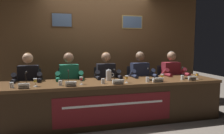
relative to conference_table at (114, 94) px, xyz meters
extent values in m
plane|color=#70665B|center=(0.00, 0.12, -0.51)|extent=(12.00, 12.00, 0.00)
cube|color=brown|center=(0.00, 1.43, 0.79)|extent=(5.16, 0.12, 2.60)
cube|color=#4C3319|center=(-0.82, 1.36, 1.41)|extent=(0.46, 0.02, 0.32)
cube|color=slate|center=(-0.82, 1.35, 1.41)|extent=(0.42, 0.01, 0.28)
cube|color=tan|center=(0.83, 1.36, 1.41)|extent=(0.52, 0.02, 0.31)
cube|color=slate|center=(0.83, 1.35, 1.41)|extent=(0.48, 0.01, 0.27)
cube|color=brown|center=(0.00, 0.12, 0.19)|extent=(3.96, 0.85, 0.05)
cube|color=#342112|center=(0.00, -0.29, -0.17)|extent=(3.90, 0.04, 0.68)
cube|color=#342112|center=(1.93, 0.12, -0.17)|extent=(0.08, 0.77, 0.68)
cube|color=maroon|center=(-0.06, -0.31, -0.17)|extent=(1.95, 0.01, 0.47)
cube|color=white|center=(-0.06, -0.32, -0.09)|extent=(1.66, 0.00, 0.04)
cylinder|color=black|center=(-1.46, 0.64, -0.50)|extent=(0.44, 0.44, 0.02)
cylinder|color=black|center=(-1.46, 0.64, -0.28)|extent=(0.05, 0.05, 0.41)
cube|color=#232328|center=(-1.46, 0.64, -0.06)|extent=(0.44, 0.44, 0.03)
cube|color=#232328|center=(-1.46, 0.84, 0.17)|extent=(0.40, 0.05, 0.44)
cylinder|color=black|center=(-1.56, 0.29, -0.28)|extent=(0.10, 0.10, 0.46)
cylinder|color=black|center=(-1.36, 0.29, -0.28)|extent=(0.10, 0.10, 0.46)
cylinder|color=black|center=(-1.56, 0.44, 0.00)|extent=(0.13, 0.34, 0.13)
cylinder|color=black|center=(-1.36, 0.44, 0.00)|extent=(0.13, 0.34, 0.13)
cube|color=black|center=(-1.46, 0.61, 0.24)|extent=(0.36, 0.20, 0.48)
sphere|color=tan|center=(-1.46, 0.59, 0.62)|extent=(0.19, 0.19, 0.19)
sphere|color=#593819|center=(-1.46, 0.61, 0.63)|extent=(0.17, 0.17, 0.17)
cylinder|color=black|center=(-1.67, 0.51, 0.26)|extent=(0.09, 0.30, 0.25)
cylinder|color=black|center=(-1.25, 0.51, 0.26)|extent=(0.09, 0.30, 0.25)
cylinder|color=black|center=(-1.67, 0.35, 0.25)|extent=(0.07, 0.24, 0.07)
cylinder|color=black|center=(-1.25, 0.35, 0.25)|extent=(0.07, 0.24, 0.07)
cube|color=white|center=(-1.43, -0.22, 0.26)|extent=(0.16, 0.03, 0.08)
cube|color=white|center=(-1.43, -0.19, 0.26)|extent=(0.16, 0.03, 0.08)
cube|color=black|center=(-1.43, -0.22, 0.26)|extent=(0.11, 0.01, 0.01)
cylinder|color=white|center=(-1.28, -0.07, 0.22)|extent=(0.06, 0.06, 0.00)
cylinder|color=white|center=(-1.28, -0.07, 0.25)|extent=(0.01, 0.01, 0.05)
cone|color=white|center=(-1.28, -0.07, 0.31)|extent=(0.06, 0.06, 0.06)
cylinder|color=yellow|center=(-1.28, -0.07, 0.30)|extent=(0.04, 0.04, 0.04)
cylinder|color=silver|center=(-1.61, -0.10, 0.26)|extent=(0.06, 0.06, 0.08)
cylinder|color=silver|center=(-1.61, -0.10, 0.24)|extent=(0.05, 0.05, 0.05)
cylinder|color=black|center=(-1.43, 0.02, 0.23)|extent=(0.06, 0.06, 0.02)
cylinder|color=black|center=(-1.43, 0.09, 0.33)|extent=(0.01, 0.13, 0.18)
sphere|color=#2D2D2D|center=(-1.43, 0.15, 0.42)|extent=(0.03, 0.03, 0.03)
cylinder|color=black|center=(-0.73, 0.64, -0.50)|extent=(0.44, 0.44, 0.02)
cylinder|color=black|center=(-0.73, 0.64, -0.28)|extent=(0.05, 0.05, 0.41)
cube|color=#232328|center=(-0.73, 0.64, -0.06)|extent=(0.44, 0.44, 0.03)
cube|color=#232328|center=(-0.73, 0.84, 0.17)|extent=(0.40, 0.05, 0.44)
cylinder|color=black|center=(-0.83, 0.29, -0.28)|extent=(0.10, 0.10, 0.46)
cylinder|color=black|center=(-0.63, 0.29, -0.28)|extent=(0.10, 0.10, 0.46)
cylinder|color=black|center=(-0.83, 0.44, 0.00)|extent=(0.13, 0.34, 0.13)
cylinder|color=black|center=(-0.63, 0.44, 0.00)|extent=(0.13, 0.34, 0.13)
cube|color=#196047|center=(-0.73, 0.61, 0.24)|extent=(0.36, 0.20, 0.48)
sphere|color=#8E664C|center=(-0.73, 0.59, 0.62)|extent=(0.19, 0.19, 0.19)
sphere|color=#331E0F|center=(-0.73, 0.61, 0.63)|extent=(0.17, 0.17, 0.17)
cylinder|color=#196047|center=(-0.94, 0.51, 0.26)|extent=(0.09, 0.30, 0.25)
cylinder|color=#196047|center=(-0.52, 0.51, 0.26)|extent=(0.09, 0.30, 0.25)
cylinder|color=#196047|center=(-0.94, 0.35, 0.25)|extent=(0.07, 0.24, 0.07)
cylinder|color=#196047|center=(-0.52, 0.35, 0.25)|extent=(0.07, 0.24, 0.07)
cube|color=white|center=(-0.74, -0.23, 0.26)|extent=(0.17, 0.03, 0.08)
cube|color=white|center=(-0.74, -0.20, 0.26)|extent=(0.17, 0.03, 0.08)
cube|color=black|center=(-0.74, -0.23, 0.26)|extent=(0.12, 0.01, 0.01)
cylinder|color=white|center=(-0.57, -0.08, 0.22)|extent=(0.06, 0.06, 0.00)
cylinder|color=white|center=(-0.57, -0.08, 0.25)|extent=(0.01, 0.01, 0.05)
cone|color=white|center=(-0.57, -0.08, 0.31)|extent=(0.06, 0.06, 0.06)
cylinder|color=#B21E2D|center=(-0.57, -0.08, 0.30)|extent=(0.04, 0.04, 0.04)
cylinder|color=silver|center=(-0.90, -0.10, 0.26)|extent=(0.06, 0.06, 0.08)
cylinder|color=silver|center=(-0.90, -0.10, 0.24)|extent=(0.05, 0.05, 0.05)
cylinder|color=black|center=(-0.76, 0.05, 0.23)|extent=(0.06, 0.06, 0.02)
cylinder|color=black|center=(-0.76, 0.11, 0.33)|extent=(0.01, 0.13, 0.18)
sphere|color=#2D2D2D|center=(-0.76, 0.18, 0.42)|extent=(0.03, 0.03, 0.03)
cylinder|color=black|center=(0.00, 0.64, -0.50)|extent=(0.44, 0.44, 0.02)
cylinder|color=black|center=(0.00, 0.64, -0.28)|extent=(0.05, 0.05, 0.41)
cube|color=#232328|center=(0.00, 0.64, -0.06)|extent=(0.44, 0.44, 0.03)
cube|color=#232328|center=(0.00, 0.84, 0.17)|extent=(0.40, 0.05, 0.44)
cylinder|color=black|center=(-0.10, 0.29, -0.28)|extent=(0.10, 0.10, 0.46)
cylinder|color=black|center=(0.10, 0.29, -0.28)|extent=(0.10, 0.10, 0.46)
cylinder|color=black|center=(-0.10, 0.44, 0.00)|extent=(0.13, 0.34, 0.13)
cylinder|color=black|center=(0.10, 0.44, 0.00)|extent=(0.13, 0.34, 0.13)
cube|color=black|center=(0.00, 0.61, 0.24)|extent=(0.36, 0.20, 0.48)
sphere|color=#8E664C|center=(0.00, 0.59, 0.62)|extent=(0.19, 0.19, 0.19)
sphere|color=#593819|center=(0.00, 0.61, 0.63)|extent=(0.17, 0.17, 0.17)
cylinder|color=black|center=(-0.21, 0.51, 0.26)|extent=(0.09, 0.30, 0.25)
cylinder|color=black|center=(0.21, 0.51, 0.26)|extent=(0.09, 0.30, 0.25)
cylinder|color=black|center=(-0.21, 0.35, 0.25)|extent=(0.07, 0.24, 0.07)
cylinder|color=black|center=(0.21, 0.35, 0.25)|extent=(0.07, 0.24, 0.07)
cube|color=white|center=(0.02, -0.24, 0.26)|extent=(0.19, 0.03, 0.08)
cube|color=white|center=(0.02, -0.21, 0.26)|extent=(0.19, 0.03, 0.08)
cube|color=black|center=(0.02, -0.25, 0.26)|extent=(0.13, 0.01, 0.01)
cylinder|color=white|center=(0.20, -0.12, 0.22)|extent=(0.06, 0.06, 0.00)
cylinder|color=white|center=(0.20, -0.12, 0.25)|extent=(0.01, 0.01, 0.05)
cone|color=white|center=(0.20, -0.12, 0.31)|extent=(0.06, 0.06, 0.06)
cylinder|color=orange|center=(0.20, -0.12, 0.30)|extent=(0.04, 0.04, 0.04)
cylinder|color=silver|center=(-0.21, -0.11, 0.26)|extent=(0.06, 0.06, 0.08)
cylinder|color=silver|center=(-0.21, -0.11, 0.24)|extent=(0.05, 0.05, 0.05)
cylinder|color=black|center=(0.05, -0.01, 0.23)|extent=(0.06, 0.06, 0.02)
cylinder|color=black|center=(0.05, 0.05, 0.33)|extent=(0.01, 0.13, 0.18)
sphere|color=#2D2D2D|center=(0.05, 0.12, 0.42)|extent=(0.03, 0.03, 0.03)
cylinder|color=black|center=(0.73, 0.64, -0.50)|extent=(0.44, 0.44, 0.02)
cylinder|color=black|center=(0.73, 0.64, -0.28)|extent=(0.05, 0.05, 0.41)
cube|color=#232328|center=(0.73, 0.64, -0.06)|extent=(0.44, 0.44, 0.03)
cube|color=#232328|center=(0.73, 0.84, 0.17)|extent=(0.40, 0.05, 0.44)
cylinder|color=black|center=(0.63, 0.29, -0.28)|extent=(0.10, 0.10, 0.46)
cylinder|color=black|center=(0.83, 0.29, -0.28)|extent=(0.10, 0.10, 0.46)
cylinder|color=black|center=(0.63, 0.44, 0.00)|extent=(0.13, 0.34, 0.13)
cylinder|color=black|center=(0.83, 0.44, 0.00)|extent=(0.13, 0.34, 0.13)
cube|color=#1E2338|center=(0.73, 0.61, 0.24)|extent=(0.36, 0.20, 0.48)
sphere|color=brown|center=(0.73, 0.59, 0.62)|extent=(0.19, 0.19, 0.19)
sphere|color=gray|center=(0.73, 0.61, 0.63)|extent=(0.17, 0.17, 0.17)
cylinder|color=#1E2338|center=(0.52, 0.51, 0.26)|extent=(0.09, 0.30, 0.25)
cylinder|color=#1E2338|center=(0.94, 0.51, 0.26)|extent=(0.09, 0.30, 0.25)
cylinder|color=#1E2338|center=(0.52, 0.35, 0.25)|extent=(0.07, 0.24, 0.07)
cylinder|color=#1E2338|center=(0.94, 0.35, 0.25)|extent=(0.07, 0.24, 0.07)
cube|color=white|center=(0.74, -0.23, 0.26)|extent=(0.19, 0.03, 0.08)
cube|color=white|center=(0.74, -0.19, 0.26)|extent=(0.19, 0.03, 0.08)
cube|color=black|center=(0.74, -0.23, 0.26)|extent=(0.14, 0.01, 0.01)
cylinder|color=white|center=(0.86, -0.12, 0.22)|extent=(0.06, 0.06, 0.00)
cylinder|color=white|center=(0.86, -0.12, 0.25)|extent=(0.01, 0.01, 0.05)
cone|color=white|center=(0.86, -0.12, 0.31)|extent=(0.06, 0.06, 0.06)
cylinder|color=orange|center=(0.86, -0.12, 0.30)|extent=(0.04, 0.04, 0.04)
cylinder|color=silver|center=(0.57, -0.14, 0.26)|extent=(0.06, 0.06, 0.08)
cylinder|color=silver|center=(0.57, -0.14, 0.24)|extent=(0.05, 0.05, 0.05)
cylinder|color=black|center=(0.69, -0.02, 0.23)|extent=(0.06, 0.06, 0.02)
cylinder|color=black|center=(0.69, 0.04, 0.33)|extent=(0.01, 0.13, 0.18)
sphere|color=#2D2D2D|center=(0.69, 0.10, 0.42)|extent=(0.03, 0.03, 0.03)
cylinder|color=black|center=(1.46, 0.64, -0.50)|extent=(0.44, 0.44, 0.02)
cylinder|color=black|center=(1.46, 0.64, -0.28)|extent=(0.05, 0.05, 0.41)
cube|color=#232328|center=(1.46, 0.64, -0.06)|extent=(0.44, 0.44, 0.03)
cube|color=#232328|center=(1.46, 0.84, 0.17)|extent=(0.40, 0.05, 0.44)
cylinder|color=black|center=(1.36, 0.29, -0.28)|extent=(0.10, 0.10, 0.46)
cylinder|color=black|center=(1.56, 0.29, -0.28)|extent=(0.10, 0.10, 0.46)
cylinder|color=black|center=(1.36, 0.44, 0.00)|extent=(0.13, 0.34, 0.13)
cylinder|color=black|center=(1.56, 0.44, 0.00)|extent=(0.13, 0.34, 0.13)
cube|color=maroon|center=(1.46, 0.61, 0.24)|extent=(0.36, 0.20, 0.48)
sphere|color=#8E664C|center=(1.46, 0.59, 0.62)|extent=(0.19, 0.19, 0.19)
sphere|color=gray|center=(1.46, 0.61, 0.63)|extent=(0.17, 0.17, 0.17)
cylinder|color=maroon|center=(1.25, 0.51, 0.26)|extent=(0.09, 0.30, 0.25)
cylinder|color=maroon|center=(1.67, 0.51, 0.26)|extent=(0.09, 0.30, 0.25)
cylinder|color=maroon|center=(1.25, 0.35, 0.25)|extent=(0.07, 0.24, 0.07)
cylinder|color=maroon|center=(1.67, 0.35, 0.25)|extent=(0.07, 0.24, 0.07)
cube|color=white|center=(1.43, -0.21, 0.26)|extent=(0.16, 0.03, 0.08)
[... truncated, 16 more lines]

